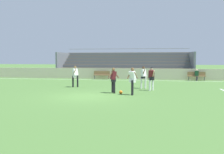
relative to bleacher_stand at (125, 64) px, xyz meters
name	(u,v)px	position (x,y,z in m)	size (l,w,h in m)	color
ground_plane	(88,96)	(-0.36, -15.99, -1.59)	(160.00, 160.00, 0.00)	#477033
field_line_sideline	(116,80)	(-0.36, -4.46, -1.59)	(44.00, 0.12, 0.01)	white
sideline_wall	(118,74)	(-0.36, -3.12, -0.99)	(48.00, 0.16, 1.19)	beige
bleacher_stand	(125,64)	(0.00, 0.00, 0.00)	(16.04, 4.99, 3.62)	#897051
bench_far_right	(102,74)	(-2.14, -3.62, -1.04)	(1.80, 0.40, 0.90)	olive
bench_far_left	(196,75)	(7.92, -3.62, -1.04)	(1.80, 0.40, 0.90)	olive
spectator_seated	(197,74)	(7.92, -3.73, -0.89)	(0.36, 0.42, 1.21)	#2D2D38
player_white_trailing_run	(132,79)	(2.23, -14.93, -0.56)	(0.67, 0.48, 1.71)	black
player_dark_challenging	(113,78)	(0.92, -14.30, -0.59)	(0.72, 0.50, 1.68)	black
player_dark_wide_right	(151,77)	(3.37, -12.57, -0.60)	(0.47, 0.59, 1.67)	white
player_white_dropping_back	(143,75)	(2.77, -11.43, -0.58)	(0.48, 0.61, 1.70)	white
player_white_on_ball	(75,74)	(-2.63, -11.45, -0.57)	(0.51, 0.72, 1.71)	black
soccer_ball	(121,92)	(1.46, -14.59, -1.48)	(0.22, 0.22, 0.22)	orange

